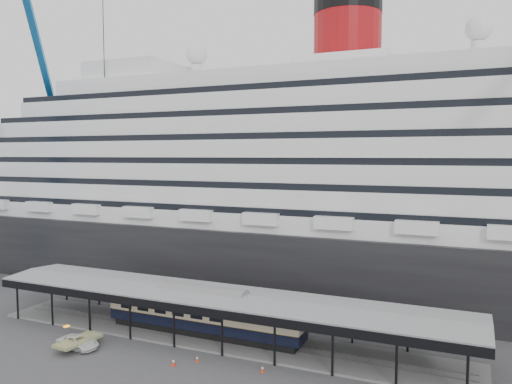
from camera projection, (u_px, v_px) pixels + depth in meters
ground at (193, 355)px, 51.40m from camera, size 200.00×200.00×0.00m
cruise_ship at (296, 169)px, 79.24m from camera, size 130.00×30.00×43.90m
platform_canopy at (216, 318)px, 55.79m from camera, size 56.00×9.18×5.30m
port_truck at (78, 342)px, 53.00m from camera, size 5.05×2.73×1.34m
pullman_carriage at (203, 312)px, 56.41m from camera, size 23.93×3.36×23.47m
traffic_cone_left at (173, 362)px, 48.64m from camera, size 0.50×0.50×0.76m
traffic_cone_mid at (197, 359)px, 49.58m from camera, size 0.44×0.44×0.66m
traffic_cone_right at (262, 369)px, 47.22m from camera, size 0.38×0.38×0.66m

